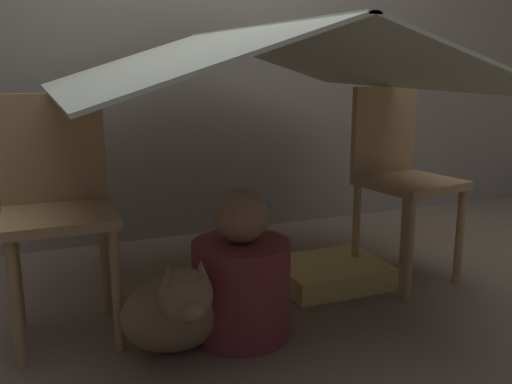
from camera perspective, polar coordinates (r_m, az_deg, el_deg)
ground_plane at (r=2.23m, az=2.24°, el=-13.42°), size 8.80×8.80×0.00m
wall_back at (r=3.24m, az=-7.64°, el=17.53°), size 7.00×0.05×2.50m
chair_left at (r=2.16m, az=-19.23°, el=-0.97°), size 0.38×0.38×0.88m
chair_right at (r=2.66m, az=14.16°, el=1.92°), size 0.44×0.44×0.88m
sheet_canopy at (r=2.20m, az=0.00°, el=13.16°), size 1.49×1.57×0.24m
person_front at (r=2.09m, az=-1.49°, el=-8.66°), size 0.36×0.36×0.56m
dog at (r=1.99m, az=-7.82°, el=-11.47°), size 0.38×0.37×0.37m
floor_cushion at (r=2.63m, az=7.39°, el=-8.04°), size 0.47×0.38×0.10m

